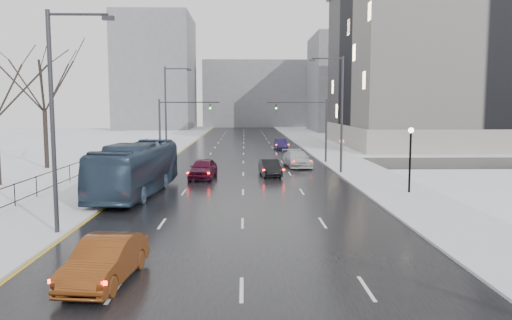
{
  "coord_description": "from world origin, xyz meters",
  "views": [
    {
      "loc": [
        0.1,
        -2.32,
        5.87
      ],
      "look_at": [
        0.82,
        28.47,
        2.5
      ],
      "focal_mm": 35.0,
      "sensor_mm": 36.0,
      "label": 1
    }
  ],
  "objects": [
    {
      "name": "sedan_right_far",
      "position": [
        5.13,
        44.84,
        0.82
      ],
      "size": [
        2.8,
        5.58,
        1.55
      ],
      "primitive_type": "imported",
      "rotation": [
        0.0,
        0.0,
        0.12
      ],
      "color": "#B7B9BC",
      "rests_on": "road"
    },
    {
      "name": "mast_signal_left",
      "position": [
        -7.33,
        48.0,
        4.11
      ],
      "size": [
        6.1,
        0.33,
        6.5
      ],
      "color": "#2D2D33",
      "rests_on": "ground"
    },
    {
      "name": "sedan_left_near",
      "position": [
        -4.5,
        13.8,
        0.79
      ],
      "size": [
        2.08,
        4.69,
        1.5
      ],
      "primitive_type": "imported",
      "rotation": [
        0.0,
        0.0,
        -0.11
      ],
      "color": "#693212",
      "rests_on": "road"
    },
    {
      "name": "no_uturn_sign",
      "position": [
        9.2,
        44.0,
        2.3
      ],
      "size": [
        0.6,
        0.06,
        2.7
      ],
      "color": "#2D2D33",
      "rests_on": "sidewalk_right"
    },
    {
      "name": "park_strip",
      "position": [
        -20.0,
        60.0,
        0.06
      ],
      "size": [
        14.0,
        150.0,
        0.12
      ],
      "primitive_type": "cube",
      "color": "white",
      "rests_on": "ground"
    },
    {
      "name": "streetlight_l_far",
      "position": [
        -8.17,
        52.0,
        5.62
      ],
      "size": [
        2.95,
        0.25,
        10.0
      ],
      "color": "#2D2D33",
      "rests_on": "ground"
    },
    {
      "name": "tree_park_e",
      "position": [
        -18.2,
        44.0,
        0.0
      ],
      "size": [
        9.45,
        9.45,
        13.5
      ],
      "primitive_type": null,
      "color": "black",
      "rests_on": "ground"
    },
    {
      "name": "streetlight_r_mid",
      "position": [
        8.17,
        40.0,
        5.62
      ],
      "size": [
        2.95,
        0.25,
        10.0
      ],
      "color": "#2D2D33",
      "rests_on": "ground"
    },
    {
      "name": "road",
      "position": [
        0.0,
        60.0,
        0.02
      ],
      "size": [
        16.0,
        150.0,
        0.04
      ],
      "primitive_type": "cube",
      "color": "black",
      "rests_on": "ground"
    },
    {
      "name": "mast_signal_right",
      "position": [
        7.33,
        48.0,
        4.11
      ],
      "size": [
        6.1,
        0.33,
        6.5
      ],
      "color": "#2D2D33",
      "rests_on": "ground"
    },
    {
      "name": "bldg_far_right",
      "position": [
        28.0,
        115.0,
        11.0
      ],
      "size": [
        24.0,
        20.0,
        22.0
      ],
      "primitive_type": "cube",
      "color": "slate",
      "rests_on": "ground"
    },
    {
      "name": "cross_road",
      "position": [
        0.0,
        48.0,
        0.02
      ],
      "size": [
        130.0,
        10.0,
        0.04
      ],
      "primitive_type": "cube",
      "color": "black",
      "rests_on": "ground"
    },
    {
      "name": "iron_fence",
      "position": [
        -13.0,
        30.0,
        0.91
      ],
      "size": [
        0.06,
        70.0,
        1.3
      ],
      "color": "black",
      "rests_on": "sidewalk_left"
    },
    {
      "name": "streetlight_l_near",
      "position": [
        -8.17,
        20.0,
        5.62
      ],
      "size": [
        2.95,
        0.25,
        10.0
      ],
      "color": "#2D2D33",
      "rests_on": "ground"
    },
    {
      "name": "civic_building",
      "position": [
        35.0,
        72.0,
        11.21
      ],
      "size": [
        41.0,
        31.0,
        24.8
      ],
      "color": "gray",
      "rests_on": "ground"
    },
    {
      "name": "sidewalk_right",
      "position": [
        10.5,
        60.0,
        0.08
      ],
      "size": [
        5.0,
        150.0,
        0.16
      ],
      "primitive_type": "cube",
      "color": "silver",
      "rests_on": "ground"
    },
    {
      "name": "sedan_right_near",
      "position": [
        2.23,
        38.76,
        0.72
      ],
      "size": [
        1.88,
        4.27,
        1.36
      ],
      "primitive_type": "imported",
      "rotation": [
        0.0,
        0.0,
        0.11
      ],
      "color": "black",
      "rests_on": "road"
    },
    {
      "name": "sedan_right_distant",
      "position": [
        4.99,
        64.16,
        0.74
      ],
      "size": [
        1.64,
        4.29,
        1.39
      ],
      "primitive_type": "imported",
      "rotation": [
        0.0,
        0.0,
        0.04
      ],
      "color": "#191237",
      "rests_on": "road"
    },
    {
      "name": "bus",
      "position": [
        -7.0,
        30.33,
        1.74
      ],
      "size": [
        3.8,
        12.37,
        3.39
      ],
      "primitive_type": "imported",
      "rotation": [
        0.0,
        0.0,
        -0.08
      ],
      "color": "#27384C",
      "rests_on": "road"
    },
    {
      "name": "lamppost_r_mid",
      "position": [
        11.0,
        30.0,
        2.94
      ],
      "size": [
        0.36,
        0.36,
        4.28
      ],
      "color": "black",
      "rests_on": "sidewalk_right"
    },
    {
      "name": "sedan_center_near",
      "position": [
        -3.21,
        37.41,
        0.85
      ],
      "size": [
        2.3,
        4.87,
        1.61
      ],
      "primitive_type": "imported",
      "rotation": [
        0.0,
        0.0,
        -0.09
      ],
      "color": "#400B21",
      "rests_on": "road"
    },
    {
      "name": "bldg_far_left",
      "position": [
        -22.0,
        125.0,
        14.0
      ],
      "size": [
        18.0,
        22.0,
        28.0
      ],
      "primitive_type": "cube",
      "color": "slate",
      "rests_on": "ground"
    },
    {
      "name": "bldg_far_center",
      "position": [
        4.0,
        140.0,
        9.0
      ],
      "size": [
        30.0,
        18.0,
        18.0
      ],
      "primitive_type": "cube",
      "color": "slate",
      "rests_on": "ground"
    },
    {
      "name": "sidewalk_left",
      "position": [
        -10.5,
        60.0,
        0.08
      ],
      "size": [
        5.0,
        150.0,
        0.16
      ],
      "primitive_type": "cube",
      "color": "silver",
      "rests_on": "ground"
    }
  ]
}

